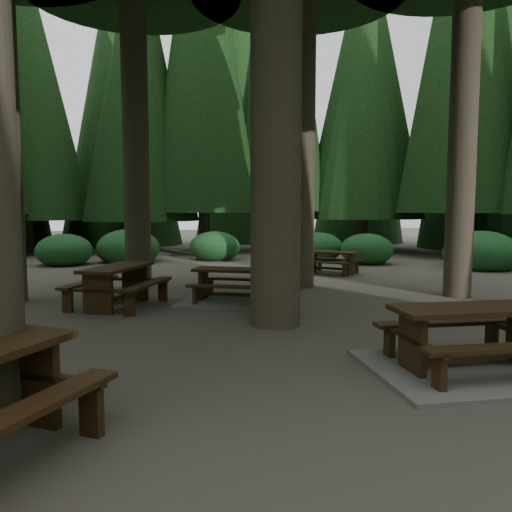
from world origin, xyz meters
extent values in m
plane|color=#565046|center=(0.00, 0.00, 0.00)|extent=(80.00, 80.00, 0.00)
cube|color=gray|center=(2.43, -2.69, 0.03)|extent=(2.42, 2.04, 0.05)
cube|color=#321F0F|center=(2.43, -2.69, 0.76)|extent=(1.86, 0.80, 0.06)
cube|color=#321F0F|center=(2.46, -2.08, 0.46)|extent=(1.84, 0.34, 0.05)
cube|color=#321F0F|center=(2.41, -3.30, 0.46)|extent=(1.84, 0.34, 0.05)
cube|color=#321F0F|center=(1.70, -2.65, 0.37)|extent=(0.11, 0.56, 0.73)
cube|color=#321F0F|center=(1.70, -2.65, 0.43)|extent=(0.15, 1.47, 0.06)
cube|color=#321F0F|center=(2.43, -2.69, 0.18)|extent=(1.52, 0.15, 0.08)
cube|color=#321F0F|center=(-1.88, 2.39, 0.79)|extent=(1.48, 2.03, 0.06)
cube|color=#321F0F|center=(-2.45, 2.66, 0.47)|extent=(1.05, 1.83, 0.05)
cube|color=#321F0F|center=(-1.30, 2.12, 0.47)|extent=(1.05, 1.83, 0.05)
cube|color=#321F0F|center=(-2.20, 1.71, 0.38)|extent=(0.56, 0.32, 0.76)
cube|color=#321F0F|center=(-2.20, 1.71, 0.44)|extent=(1.42, 0.73, 0.06)
cube|color=#321F0F|center=(-1.55, 3.08, 0.38)|extent=(0.56, 0.32, 0.76)
cube|color=#321F0F|center=(-1.55, 3.08, 0.44)|extent=(1.42, 0.73, 0.06)
cube|color=#321F0F|center=(-1.88, 2.39, 0.19)|extent=(0.75, 1.47, 0.08)
cube|color=gray|center=(0.46, 2.35, 0.03)|extent=(2.63, 2.45, 0.05)
cube|color=#321F0F|center=(0.46, 2.35, 0.69)|extent=(1.77, 1.26, 0.05)
cube|color=#321F0F|center=(0.69, 2.85, 0.41)|extent=(1.60, 0.88, 0.05)
cube|color=#321F0F|center=(0.24, 1.85, 0.41)|extent=(1.60, 0.88, 0.05)
cube|color=#321F0F|center=(-0.14, 2.62, 0.33)|extent=(0.27, 0.49, 0.66)
cube|color=#321F0F|center=(-0.14, 2.62, 0.38)|extent=(0.61, 1.24, 0.05)
cube|color=#321F0F|center=(1.07, 2.08, 0.33)|extent=(0.27, 0.49, 0.66)
cube|color=#321F0F|center=(1.07, 2.08, 0.38)|extent=(0.61, 1.24, 0.05)
cube|color=#321F0F|center=(0.46, 2.35, 0.16)|extent=(1.29, 0.63, 0.07)
cube|color=#321F0F|center=(4.18, 6.33, 0.65)|extent=(1.53, 1.52, 0.05)
cube|color=#321F0F|center=(4.54, 6.70, 0.39)|extent=(1.26, 1.24, 0.04)
cube|color=#321F0F|center=(3.82, 5.96, 0.39)|extent=(1.26, 1.24, 0.04)
cube|color=#321F0F|center=(3.73, 6.76, 0.31)|extent=(0.38, 0.39, 0.62)
cube|color=#321F0F|center=(3.73, 6.76, 0.36)|extent=(0.93, 0.94, 0.05)
cube|color=#321F0F|center=(4.62, 5.89, 0.31)|extent=(0.38, 0.39, 0.62)
cube|color=#321F0F|center=(4.62, 5.89, 0.36)|extent=(0.93, 0.94, 0.05)
cube|color=#321F0F|center=(4.18, 6.33, 0.16)|extent=(0.97, 0.96, 0.07)
cube|color=#321F0F|center=(-2.24, -4.15, 0.50)|extent=(1.31, 1.82, 0.06)
cube|color=#321F0F|center=(-2.36, -3.13, 0.40)|extent=(0.56, 0.40, 0.80)
cube|color=#321F0F|center=(-2.36, -3.13, 0.46)|extent=(1.39, 0.94, 0.07)
ellipsoid|color=#1C5323|center=(9.44, 6.45, 0.40)|extent=(2.42, 2.42, 1.49)
ellipsoid|color=#1C5323|center=(6.43, 8.69, 0.40)|extent=(1.90, 1.90, 1.17)
ellipsoid|color=#1C5323|center=(5.14, 10.17, 0.40)|extent=(1.84, 1.84, 1.13)
ellipsoid|color=#1C5323|center=(1.30, 11.25, 0.40)|extent=(1.95, 1.95, 1.20)
ellipsoid|color=#1C5323|center=(-1.94, 11.21, 0.40)|extent=(2.31, 2.31, 1.42)
ellipsoid|color=#1C5323|center=(-4.09, 10.56, 0.40)|extent=(1.93, 1.93, 1.19)
cone|color=black|center=(11.40, 10.41, 9.94)|extent=(5.25, 5.25, 16.27)
cone|color=black|center=(8.89, 14.45, 8.24)|extent=(5.73, 5.73, 13.48)
cone|color=black|center=(4.92, 15.39, 10.17)|extent=(4.80, 4.80, 16.65)
cone|color=black|center=(1.31, 14.75, 9.92)|extent=(4.97, 4.97, 16.24)
cone|color=black|center=(-1.44, 15.36, 7.89)|extent=(5.17, 5.17, 12.91)
cone|color=black|center=(-6.57, 16.72, 8.10)|extent=(5.82, 5.82, 13.26)
cone|color=black|center=(15.32, 14.22, 11.76)|extent=(6.32, 6.32, 23.52)
cone|color=black|center=(11.00, 19.74, 9.51)|extent=(5.26, 5.26, 19.02)
cone|color=black|center=(4.25, 21.60, 8.07)|extent=(5.34, 5.34, 16.14)
cone|color=black|center=(-2.52, 20.86, 8.43)|extent=(6.57, 6.57, 16.86)
camera|label=1|loc=(-1.33, -7.83, 1.95)|focal=35.00mm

